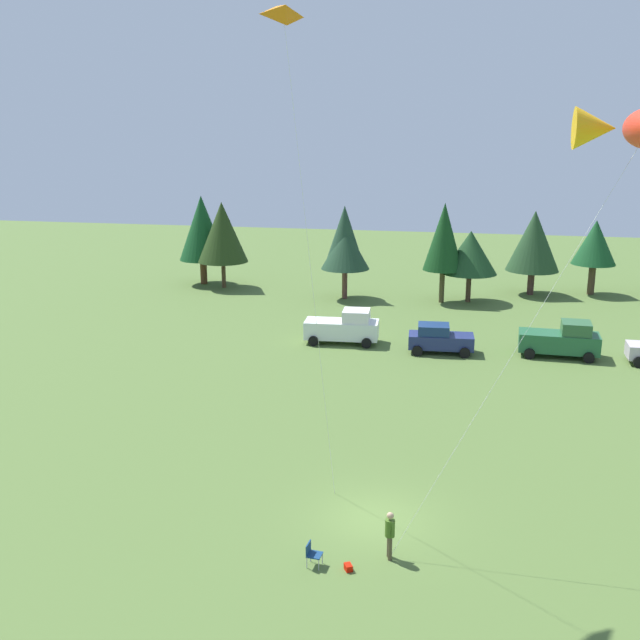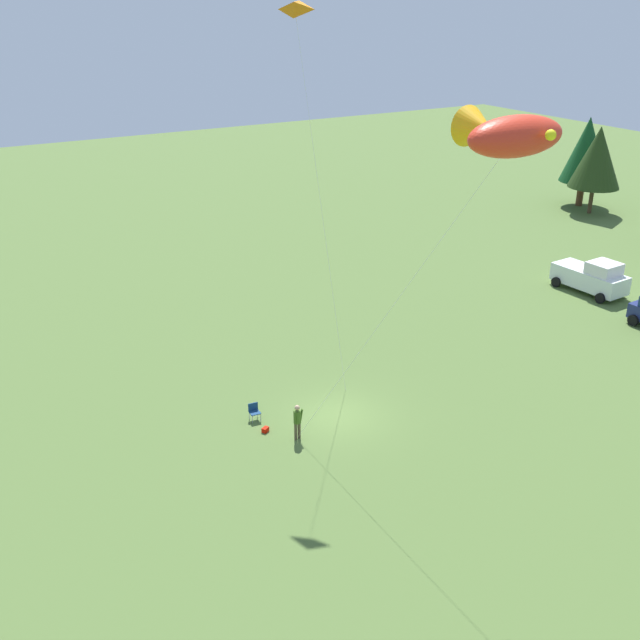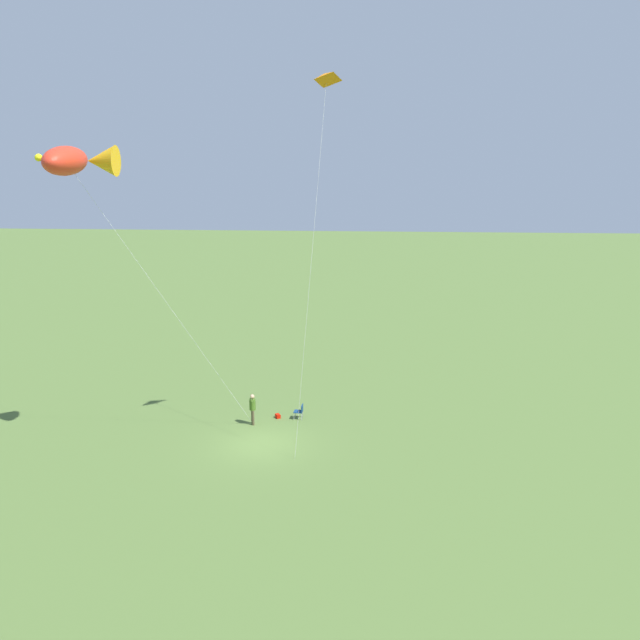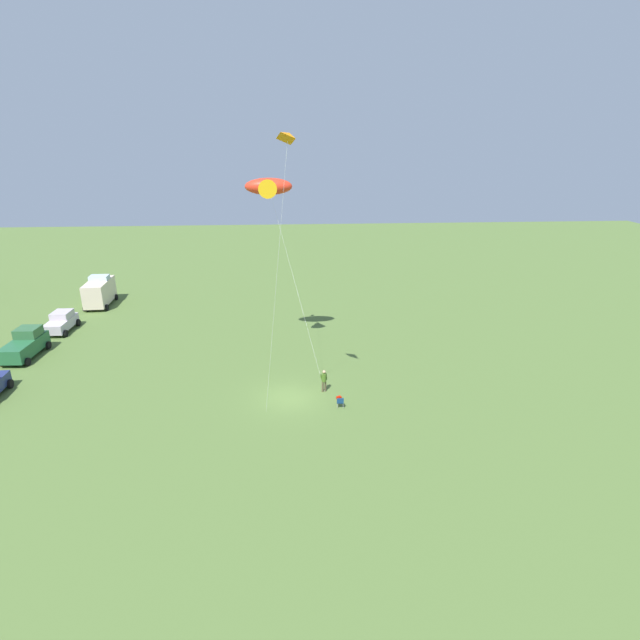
{
  "view_description": "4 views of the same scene",
  "coord_description": "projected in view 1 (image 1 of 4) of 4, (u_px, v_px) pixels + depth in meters",
  "views": [
    {
      "loc": [
        3.03,
        -25.51,
        14.45
      ],
      "look_at": [
        -2.09,
        -0.34,
        7.76
      ],
      "focal_mm": 42.0,
      "sensor_mm": 36.0,
      "label": 1
    },
    {
      "loc": [
        26.32,
        -16.28,
        18.56
      ],
      "look_at": [
        0.35,
        -1.17,
        5.4
      ],
      "focal_mm": 42.0,
      "sensor_mm": 36.0,
      "label": 2
    },
    {
      "loc": [
        -5.07,
        35.45,
        15.97
      ],
      "look_at": [
        -2.95,
        -1.57,
        6.26
      ],
      "focal_mm": 42.0,
      "sensor_mm": 36.0,
      "label": 3
    },
    {
      "loc": [
        -32.62,
        -0.05,
        17.88
      ],
      "look_at": [
        -3.16,
        -2.04,
        7.18
      ],
      "focal_mm": 28.0,
      "sensor_mm": 36.0,
      "label": 4
    }
  ],
  "objects": [
    {
      "name": "truck_green_flatbed",
      "position": [
        562.0,
        340.0,
        48.08
      ],
      "size": [
        5.07,
        2.56,
        2.34
      ],
      "rotation": [
        0.0,
        0.0,
        -0.04
      ],
      "color": "#235C36",
      "rests_on": "ground"
    },
    {
      "name": "car_navy_hatch",
      "position": [
        439.0,
        339.0,
        48.92
      ],
      "size": [
        4.3,
        2.43,
        1.89
      ],
      "rotation": [
        0.0,
        0.0,
        3.2
      ],
      "color": "navy",
      "rests_on": "ground"
    },
    {
      "name": "treeline_distant",
      "position": [
        468.0,
        238.0,
        64.69
      ],
      "size": [
        53.24,
        11.2,
        8.35
      ],
      "color": "#56351E",
      "rests_on": "ground"
    },
    {
      "name": "backpack_on_grass",
      "position": [
        348.0,
        567.0,
        25.05
      ],
      "size": [
        0.35,
        0.39,
        0.22
      ],
      "primitive_type": "cube",
      "rotation": [
        0.0,
        0.0,
        2.08
      ],
      "color": "red",
      "rests_on": "ground"
    },
    {
      "name": "person_kite_flyer",
      "position": [
        390.0,
        532.0,
        25.52
      ],
      "size": [
        0.42,
        0.58,
        1.74
      ],
      "rotation": [
        0.0,
        0.0,
        0.29
      ],
      "color": "brown",
      "rests_on": "ground"
    },
    {
      "name": "folding_chair",
      "position": [
        312.0,
        553.0,
        25.23
      ],
      "size": [
        0.52,
        0.52,
        0.82
      ],
      "rotation": [
        0.0,
        0.0,
        -0.09
      ],
      "color": "navy",
      "rests_on": "ground"
    },
    {
      "name": "ground_plane",
      "position": [
        376.0,
        518.0,
        28.42
      ],
      "size": [
        160.0,
        160.0,
        0.0
      ],
      "primitive_type": "plane",
      "color": "#4E6830"
    },
    {
      "name": "kite_large_fish",
      "position": [
        636.0,
        128.0,
        24.45
      ],
      "size": [
        9.0,
        5.87,
        15.08
      ],
      "color": "red",
      "rests_on": "ground"
    },
    {
      "name": "truck_white_pickup",
      "position": [
        344.0,
        327.0,
        51.11
      ],
      "size": [
        5.12,
        2.66,
        2.34
      ],
      "rotation": [
        0.0,
        0.0,
        0.06
      ],
      "color": "silver",
      "rests_on": "ground"
    },
    {
      "name": "kite_delta_orange",
      "position": [
        286.0,
        14.0,
        24.2
      ],
      "size": [
        2.06,
        2.7,
        18.42
      ],
      "color": "orange",
      "rests_on": "ground"
    }
  ]
}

